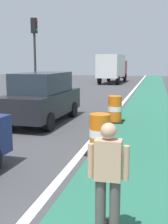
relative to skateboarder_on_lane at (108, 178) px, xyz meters
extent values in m
cube|color=#286B51|center=(0.16, 10.05, -0.91)|extent=(2.50, 80.00, 0.01)
cube|color=silver|center=(-1.34, 10.05, -0.91)|extent=(0.20, 80.00, 0.01)
cylinder|color=#514C47|center=(-0.10, 0.00, -0.42)|extent=(0.15, 0.15, 0.82)
cylinder|color=#514C47|center=(0.10, 0.00, -0.42)|extent=(0.15, 0.15, 0.82)
cube|color=tan|center=(0.00, 0.00, 0.27)|extent=(0.37, 0.23, 0.56)
cylinder|color=tan|center=(-0.24, -0.01, 0.24)|extent=(0.09, 0.09, 0.48)
cylinder|color=tan|center=(0.24, 0.01, 0.24)|extent=(0.09, 0.09, 0.48)
sphere|color=tan|center=(0.00, 0.00, 0.67)|extent=(0.22, 0.22, 0.22)
cube|color=black|center=(-3.93, 7.37, -0.12)|extent=(1.97, 4.65, 0.90)
cube|color=#232D38|center=(-3.93, 7.37, 0.73)|extent=(1.70, 2.90, 0.80)
cylinder|color=black|center=(-4.71, 8.82, -0.57)|extent=(0.30, 0.69, 0.68)
cylinder|color=black|center=(-3.07, 8.77, -0.57)|extent=(0.30, 0.69, 0.68)
cylinder|color=black|center=(-4.79, 5.97, -0.57)|extent=(0.30, 0.69, 0.68)
cylinder|color=black|center=(-3.15, 5.92, -0.57)|extent=(0.30, 0.69, 0.68)
cylinder|color=orange|center=(-0.85, 3.85, -0.66)|extent=(0.56, 0.56, 0.42)
cylinder|color=white|center=(-0.85, 3.85, -0.35)|extent=(0.57, 0.57, 0.21)
cylinder|color=orange|center=(-0.85, 3.85, -0.03)|extent=(0.56, 0.56, 0.42)
cube|color=black|center=(-0.85, 3.85, -0.89)|extent=(0.73, 0.73, 0.04)
cylinder|color=orange|center=(-1.03, 8.07, -0.66)|extent=(0.56, 0.56, 0.42)
cylinder|color=white|center=(-1.03, 8.07, -0.35)|extent=(0.57, 0.57, 0.21)
cylinder|color=orange|center=(-1.03, 8.07, -0.03)|extent=(0.56, 0.56, 0.42)
cube|color=black|center=(-1.03, 8.07, -0.89)|extent=(0.73, 0.73, 0.04)
cube|color=silver|center=(-4.46, 29.30, 1.07)|extent=(2.54, 5.69, 2.50)
cube|color=#B21E19|center=(-4.30, 33.14, 0.62)|extent=(2.28, 1.99, 2.10)
cylinder|color=black|center=(-5.34, 32.99, -0.43)|extent=(0.34, 0.97, 0.96)
cylinder|color=black|center=(-3.28, 32.90, -0.43)|extent=(0.34, 0.97, 0.96)
cylinder|color=black|center=(-5.55, 27.94, -0.43)|extent=(0.34, 0.97, 0.96)
cylinder|color=black|center=(-3.49, 27.85, -0.43)|extent=(0.34, 0.97, 0.96)
cylinder|color=#2D2D2D|center=(-6.84, 13.41, 1.19)|extent=(0.14, 0.14, 4.20)
cube|color=black|center=(-6.84, 13.41, 3.74)|extent=(0.32, 0.32, 0.90)
sphere|color=red|center=(-6.67, 13.41, 4.00)|extent=(0.16, 0.16, 0.16)
sphere|color=green|center=(-6.67, 13.41, 3.48)|extent=(0.16, 0.16, 0.16)
cylinder|color=#33333D|center=(-6.05, 17.11, -0.48)|extent=(0.20, 0.20, 0.86)
cube|color=white|center=(-6.05, 17.11, 0.22)|extent=(0.34, 0.20, 0.54)
sphere|color=tan|center=(-6.05, 17.11, 0.60)|extent=(0.20, 0.20, 0.20)
camera|label=1|loc=(0.59, -3.71, 1.58)|focal=46.59mm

